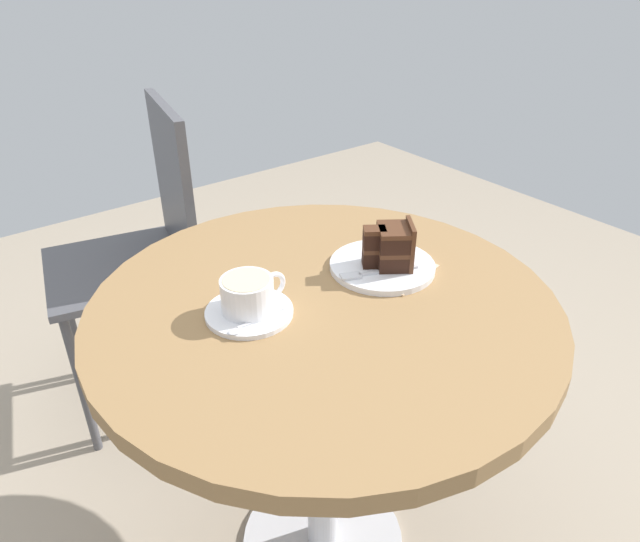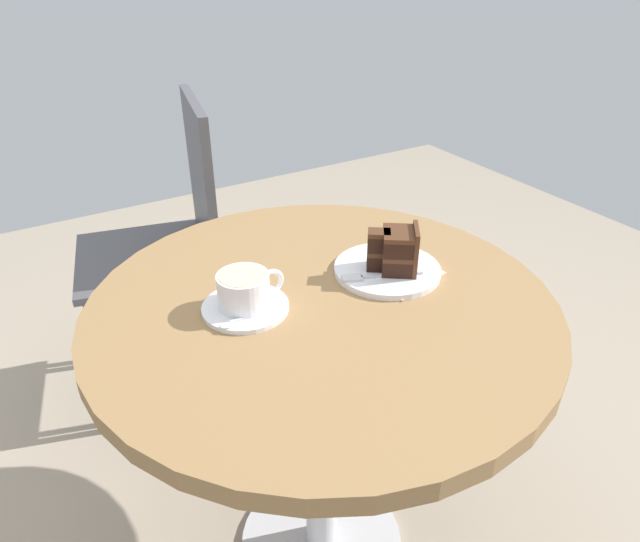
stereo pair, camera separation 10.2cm
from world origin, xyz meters
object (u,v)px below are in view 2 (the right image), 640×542
Objects in this scene: coffee_cup at (245,289)px; napkin at (393,273)px; cake_plate at (387,270)px; cafe_chair at (174,230)px; teaspoon at (242,318)px; fork at (373,276)px; saucer at (245,307)px; cake_slice at (397,251)px.

coffee_cup is 0.68× the size of napkin.
cake_plate is 0.75m from cafe_chair.
cake_plate is (0.31, 0.01, -0.01)m from teaspoon.
cafe_chair is (0.08, 0.68, -0.19)m from coffee_cup.
fork is 0.76m from cafe_chair.
saucer is 0.17× the size of cafe_chair.
saucer is 1.24× the size of coffee_cup.
fork is at bearing -159.97° from cake_plate.
cake_plate is 1.95× the size of cake_slice.
cake_slice is (0.32, -0.00, 0.04)m from teaspoon.
teaspoon reaches higher than napkin.
saucer is 0.24m from fork.
cafe_chair is at bearing 106.74° from napkin.
cafe_chair reaches higher than napkin.
saucer is at bearing 5.84° from cafe_chair.
cake_slice is (0.01, -0.01, 0.05)m from cake_plate.
teaspoon is 0.32m from napkin.
fork is at bearing -177.60° from cake_slice.
cafe_chair is (0.08, 0.68, -0.16)m from saucer.
saucer is at bearing 173.28° from napkin.
cake_slice is 0.78m from cafe_chair.
cake_slice is (0.29, -0.04, 0.01)m from coffee_cup.
fork reaches higher than napkin.
fork is 0.17× the size of cafe_chair.
coffee_cup is at bearing 5.99° from cafe_chair.
cake_plate reaches higher than saucer.
teaspoon is 1.05× the size of cake_slice.
coffee_cup is 0.05m from teaspoon.
saucer is at bearing 12.32° from fork.
coffee_cup is 0.71m from cafe_chair.
coffee_cup is 0.24m from fork.
coffee_cup is 1.16× the size of cake_slice.
fork is (0.24, -0.04, 0.01)m from saucer.
cafe_chair is (-0.21, 0.70, -0.16)m from cake_plate.
cake_plate is 1.14× the size of napkin.
teaspoon is 0.26m from fork.
teaspoon is at bearing 4.39° from cafe_chair.
coffee_cup is 0.82× the size of fork.
coffee_cup reaches higher than napkin.
teaspoon is (-0.02, -0.04, 0.01)m from saucer.
cafe_chair reaches higher than coffee_cup.
teaspoon is at bearing -177.73° from cake_plate.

